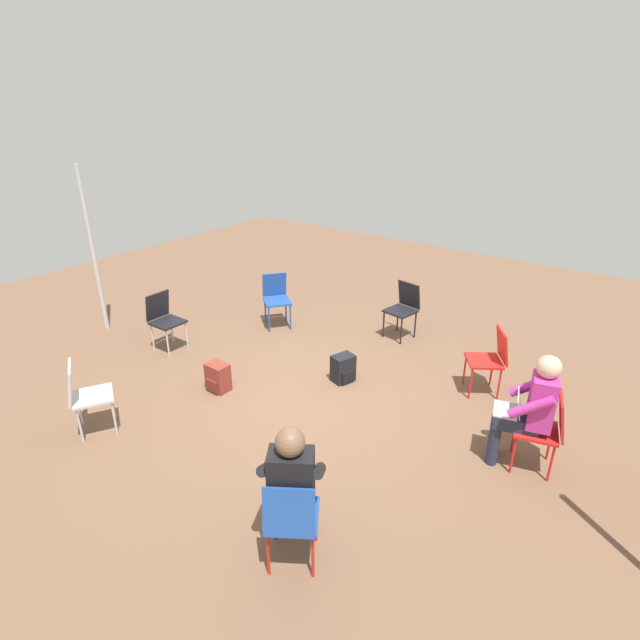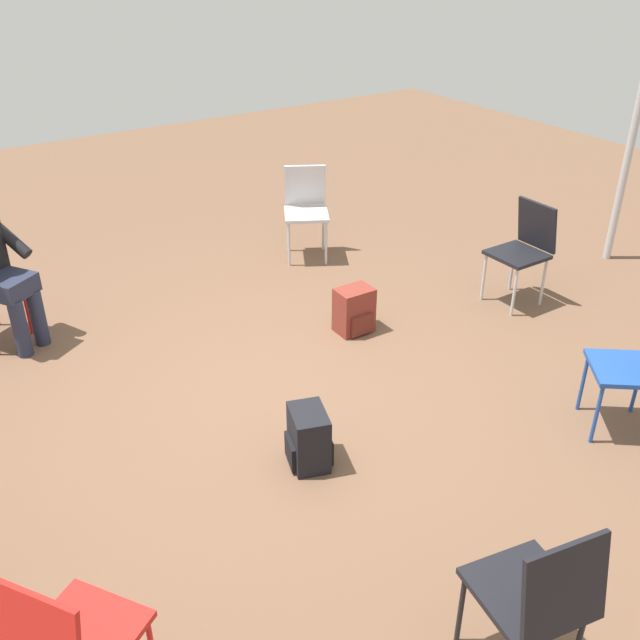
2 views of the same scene
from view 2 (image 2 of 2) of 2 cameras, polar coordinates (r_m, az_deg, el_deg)
The scene contains 8 objects.
ground_plane at distance 4.77m, azimuth -3.58°, elevation -6.77°, with size 14.69×14.69×0.00m, color brown.
chair_southwest at distance 4.70m, azimuth 24.21°, elevation -3.01°, with size 0.58×0.58×0.85m.
chair_south at distance 6.05m, azimuth 16.03°, elevation 5.73°, with size 0.40×0.44×0.85m.
chair_southeast at distance 6.70m, azimuth -1.14°, elevation 9.17°, with size 0.57×0.55×0.85m.
chair_west at distance 3.12m, azimuth 17.10°, elevation -20.25°, with size 0.50×0.47×0.85m.
backpack_near_laptop_user at distance 4.21m, azimuth -0.90°, elevation -9.63°, with size 0.33×0.30×0.36m.
backpack_by_empty_chair at distance 5.51m, azimuth 2.73°, elevation 0.60°, with size 0.25×0.28×0.36m.
tent_pole_near at distance 6.95m, azimuth 23.89°, elevation 14.13°, with size 0.07×0.07×2.53m, color #B2B2B7.
Camera 2 is at (-3.37, 1.87, 2.81)m, focal length 40.00 mm.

